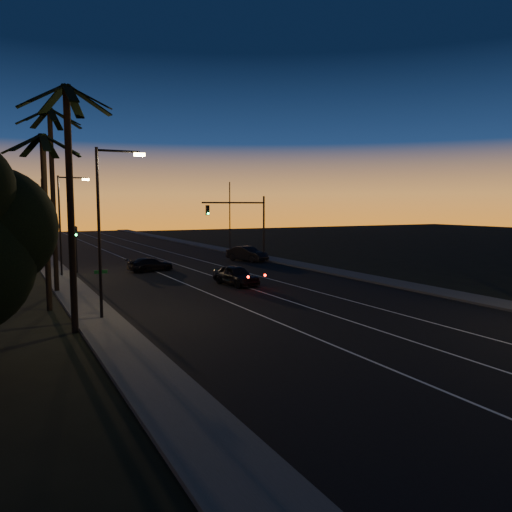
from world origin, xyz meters
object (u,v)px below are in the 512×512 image
right_car (247,254)px  signal_mast (244,217)px  cross_car (151,264)px  lead_car (236,275)px

right_car → signal_mast: bearing=-127.2°
right_car → cross_car: (-11.56, -3.34, -0.17)m
lead_car → right_car: right_car is taller
lead_car → cross_car: 11.42m
signal_mast → lead_car: signal_mast is taller
signal_mast → cross_car: size_ratio=1.55×
right_car → cross_car: size_ratio=1.12×
signal_mast → right_car: signal_mast is taller
signal_mast → cross_car: signal_mast is taller
signal_mast → lead_car: size_ratio=1.38×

